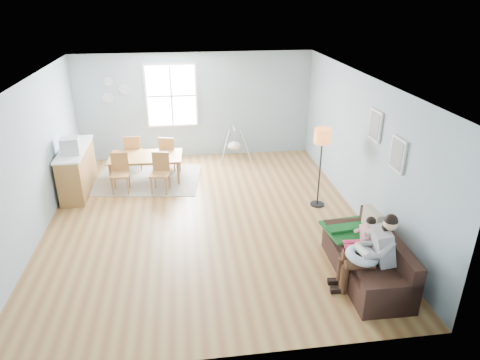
{
  "coord_description": "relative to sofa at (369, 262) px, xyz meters",
  "views": [
    {
      "loc": [
        -0.33,
        -7.37,
        4.12
      ],
      "look_at": [
        0.61,
        -0.48,
        1.0
      ],
      "focal_mm": 32.0,
      "sensor_mm": 36.0,
      "label": 1
    }
  ],
  "objects": [
    {
      "name": "room",
      "position": [
        -2.39,
        2.2,
        2.15
      ],
      "size": [
        8.4,
        9.4,
        3.9
      ],
      "color": "brown"
    },
    {
      "name": "window",
      "position": [
        -2.99,
        5.66,
        1.38
      ],
      "size": [
        1.32,
        0.08,
        1.62
      ],
      "color": "white",
      "rests_on": "room"
    },
    {
      "name": "pictures",
      "position": [
        0.57,
        1.15,
        1.58
      ],
      "size": [
        0.05,
        1.34,
        0.74
      ],
      "color": "white",
      "rests_on": "room"
    },
    {
      "name": "wall_plates",
      "position": [
        -4.4,
        5.67,
        1.56
      ],
      "size": [
        0.67,
        0.02,
        0.66
      ],
      "color": "#A9BCCB",
      "rests_on": "room"
    },
    {
      "name": "sofa",
      "position": [
        0.0,
        0.0,
        0.0
      ],
      "size": [
        0.83,
        1.89,
        0.76
      ],
      "color": "black",
      "rests_on": "room"
    },
    {
      "name": "green_throw",
      "position": [
        -0.06,
        0.63,
        0.22
      ],
      "size": [
        0.94,
        0.83,
        0.04
      ],
      "primitive_type": "cube",
      "rotation": [
        0.0,
        0.0,
        0.11
      ],
      "color": "#135326",
      "rests_on": "sofa"
    },
    {
      "name": "beige_pillow",
      "position": [
        0.2,
        0.49,
        0.42
      ],
      "size": [
        0.17,
        0.45,
        0.44
      ],
      "primitive_type": "cube",
      "rotation": [
        0.0,
        0.0,
        0.11
      ],
      "color": "tan",
      "rests_on": "sofa"
    },
    {
      "name": "father",
      "position": [
        -0.12,
        -0.26,
        0.39
      ],
      "size": [
        0.92,
        0.46,
        1.25
      ],
      "color": "gray",
      "rests_on": "sofa"
    },
    {
      "name": "nursing_pillow",
      "position": [
        -0.26,
        -0.26,
        0.32
      ],
      "size": [
        0.54,
        0.53,
        0.2
      ],
      "primitive_type": "torus",
      "rotation": [
        0.0,
        0.14,
        -0.1
      ],
      "color": "silver",
      "rests_on": "father"
    },
    {
      "name": "infant",
      "position": [
        -0.27,
        -0.23,
        0.39
      ],
      "size": [
        0.17,
        0.34,
        0.12
      ],
      "color": "white",
      "rests_on": "nursing_pillow"
    },
    {
      "name": "toddler",
      "position": [
        -0.07,
        0.18,
        0.38
      ],
      "size": [
        0.5,
        0.25,
        0.77
      ],
      "color": "white",
      "rests_on": "sofa"
    },
    {
      "name": "floor_lamp",
      "position": [
        -0.06,
        2.46,
        1.1
      ],
      "size": [
        0.33,
        0.33,
        1.65
      ],
      "color": "black",
      "rests_on": "room"
    },
    {
      "name": "storage_cube",
      "position": [
        0.3,
        -0.28,
        -0.03
      ],
      "size": [
        0.54,
        0.51,
        0.47
      ],
      "color": "white",
      "rests_on": "room"
    },
    {
      "name": "rug",
      "position": [
        -3.64,
        4.25,
        -0.26
      ],
      "size": [
        2.63,
        2.13,
        0.01
      ],
      "primitive_type": "cube",
      "rotation": [
        0.0,
        0.0,
        -0.13
      ],
      "color": "gray",
      "rests_on": "room"
    },
    {
      "name": "dining_table",
      "position": [
        -3.64,
        4.25,
        0.02
      ],
      "size": [
        1.7,
        0.99,
        0.59
      ],
      "primitive_type": "imported",
      "rotation": [
        0.0,
        0.0,
        -0.04
      ],
      "color": "olive",
      "rests_on": "rug"
    },
    {
      "name": "chair_sw",
      "position": [
        -4.16,
        3.71,
        0.22
      ],
      "size": [
        0.39,
        0.39,
        0.87
      ],
      "color": "brown",
      "rests_on": "rug"
    },
    {
      "name": "chair_se",
      "position": [
        -3.29,
        3.6,
        0.23
      ],
      "size": [
        0.46,
        0.46,
        0.88
      ],
      "color": "brown",
      "rests_on": "rug"
    },
    {
      "name": "chair_nw",
      "position": [
        -3.98,
        4.89,
        0.24
      ],
      "size": [
        0.41,
        0.41,
        0.9
      ],
      "color": "brown",
      "rests_on": "rug"
    },
    {
      "name": "chair_ne",
      "position": [
        -3.14,
        4.78,
        0.22
      ],
      "size": [
        0.47,
        0.47,
        0.87
      ],
      "color": "brown",
      "rests_on": "rug"
    },
    {
      "name": "counter",
      "position": [
        -5.09,
        3.87,
        0.24
      ],
      "size": [
        0.55,
        1.79,
        1.0
      ],
      "color": "olive",
      "rests_on": "room"
    },
    {
      "name": "monitor",
      "position": [
        -5.07,
        3.53,
        0.9
      ],
      "size": [
        0.4,
        0.38,
        0.34
      ],
      "color": "#B7B6BC",
      "rests_on": "counter"
    },
    {
      "name": "baby_swing",
      "position": [
        -1.45,
        5.3,
        0.12
      ],
      "size": [
        0.85,
        0.87,
        0.85
      ],
      "color": "#B7B6BC",
      "rests_on": "room"
    }
  ]
}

